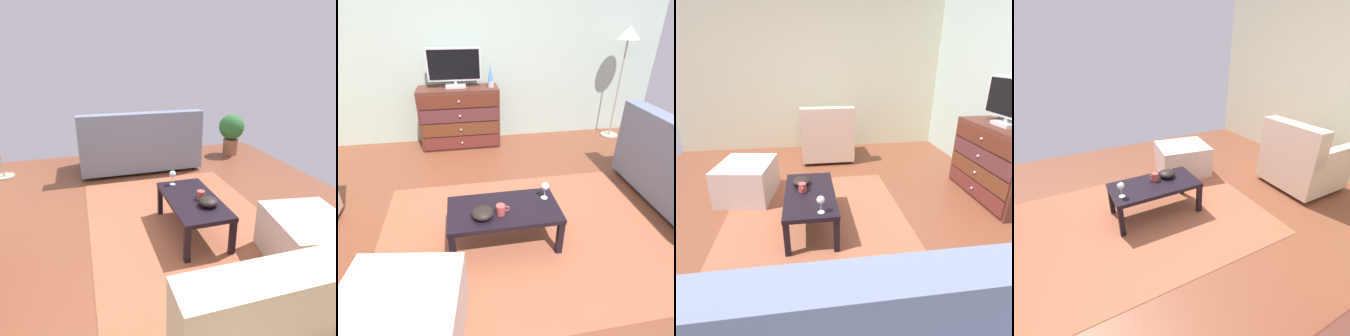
# 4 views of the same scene
# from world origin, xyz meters

# --- Properties ---
(ground_plane) EXTENTS (5.80, 4.96, 0.05)m
(ground_plane) POSITION_xyz_m (0.00, 0.00, -0.03)
(ground_plane) COLOR brown
(wall_accent_rear) EXTENTS (5.80, 0.12, 2.71)m
(wall_accent_rear) POSITION_xyz_m (0.00, 2.24, 1.35)
(wall_accent_rear) COLOR #A8C0B4
(wall_accent_rear) RESTS_ON ground_plane
(area_rug) EXTENTS (2.60, 1.90, 0.01)m
(area_rug) POSITION_xyz_m (0.20, -0.20, 0.00)
(area_rug) COLOR #9B553A
(area_rug) RESTS_ON ground_plane
(dresser) EXTENTS (1.14, 0.49, 0.88)m
(dresser) POSITION_xyz_m (-0.28, 1.93, 0.44)
(dresser) COLOR #542B21
(dresser) RESTS_ON ground_plane
(tv) EXTENTS (0.74, 0.18, 0.53)m
(tv) POSITION_xyz_m (-0.30, 1.95, 1.16)
(tv) COLOR silver
(tv) RESTS_ON dresser
(lava_lamp) EXTENTS (0.09, 0.09, 0.33)m
(lava_lamp) POSITION_xyz_m (0.19, 1.88, 1.02)
(lava_lamp) COLOR #B7B7BC
(lava_lamp) RESTS_ON dresser
(coffee_table) EXTENTS (0.94, 0.48, 0.37)m
(coffee_table) POSITION_xyz_m (0.03, -0.25, 0.32)
(coffee_table) COLOR black
(coffee_table) RESTS_ON ground_plane
(wine_glass) EXTENTS (0.07, 0.07, 0.16)m
(wine_glass) POSITION_xyz_m (0.40, -0.16, 0.48)
(wine_glass) COLOR silver
(wine_glass) RESTS_ON coffee_table
(mug) EXTENTS (0.11, 0.08, 0.08)m
(mug) POSITION_xyz_m (-0.01, -0.32, 0.41)
(mug) COLOR #BA4743
(mug) RESTS_ON coffee_table
(bowl_decorative) EXTENTS (0.18, 0.18, 0.08)m
(bowl_decorative) POSITION_xyz_m (-0.16, -0.33, 0.41)
(bowl_decorative) COLOR black
(bowl_decorative) RESTS_ON coffee_table
(ottoman) EXTENTS (0.78, 0.70, 0.44)m
(ottoman) POSITION_xyz_m (-0.71, -0.99, 0.22)
(ottoman) COLOR beige
(ottoman) RESTS_ON ground_plane
(standing_lamp) EXTENTS (0.32, 0.32, 1.65)m
(standing_lamp) POSITION_xyz_m (2.18, 1.88, 1.41)
(standing_lamp) COLOR #A59E8C
(standing_lamp) RESTS_ON ground_plane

